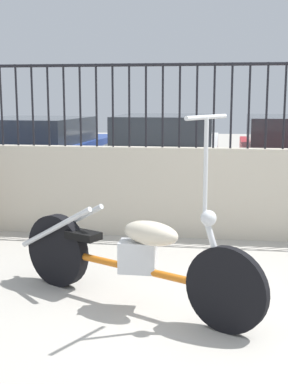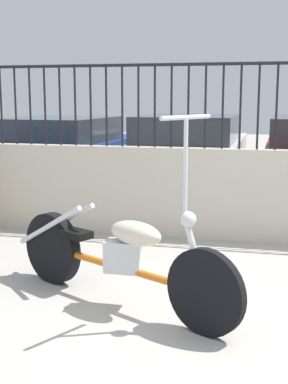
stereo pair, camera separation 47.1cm
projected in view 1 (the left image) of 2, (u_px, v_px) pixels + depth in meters
ground_plane at (245, 334)px, 3.65m from camera, size 40.00×40.00×0.00m
low_wall at (237, 194)px, 6.03m from camera, size 9.90×0.18×1.03m
fence_railing at (241, 93)px, 5.84m from camera, size 9.90×0.04×0.93m
motorcycle_orange at (122, 254)px, 4.14m from camera, size 2.06×1.16×1.49m
car_blue at (37, 152)px, 9.43m from camera, size 2.19×4.28×1.24m
car_white at (166, 153)px, 9.00m from camera, size 1.72×4.07×1.30m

